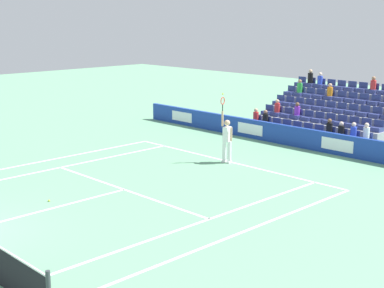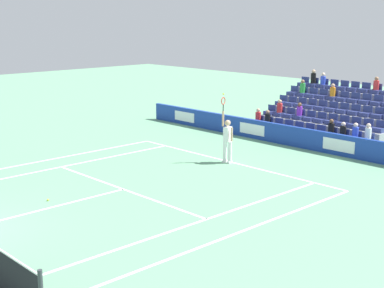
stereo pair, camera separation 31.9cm
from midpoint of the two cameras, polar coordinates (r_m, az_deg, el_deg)
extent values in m
cube|color=white|center=(23.62, 3.43, -1.79)|extent=(10.97, 0.10, 0.01)
cube|color=white|center=(20.05, -7.24, -4.52)|extent=(8.23, 0.10, 0.01)
cube|color=white|center=(18.41, -15.25, -6.46)|extent=(0.10, 6.40, 0.01)
cube|color=white|center=(23.14, -14.32, -2.48)|extent=(0.10, 11.89, 0.01)
cube|color=white|center=(16.80, 0.08, -7.87)|extent=(0.10, 11.89, 0.01)
cube|color=white|center=(24.30, -15.94, -1.85)|extent=(0.10, 11.89, 0.01)
cube|color=white|center=(15.92, 3.58, -9.10)|extent=(0.10, 11.89, 0.01)
cube|color=white|center=(23.55, 3.27, -1.83)|extent=(0.10, 0.20, 0.01)
cube|color=#193899|center=(26.74, 9.61, 0.78)|extent=(19.52, 0.20, 0.92)
cube|color=white|center=(25.32, 13.91, -0.08)|extent=(1.56, 0.01, 0.52)
cube|color=white|center=(28.13, 5.47, 1.50)|extent=(1.56, 0.01, 0.52)
cube|color=white|center=(31.44, -1.32, 2.74)|extent=(1.56, 0.01, 0.52)
cylinder|color=white|center=(23.34, 3.35, -0.83)|extent=(0.16, 0.16, 0.90)
cylinder|color=white|center=(23.46, 2.84, -0.76)|extent=(0.16, 0.16, 0.90)
cube|color=white|center=(23.44, 3.34, -1.81)|extent=(0.18, 0.28, 0.08)
cube|color=white|center=(23.55, 2.83, -1.73)|extent=(0.18, 0.28, 0.08)
cube|color=white|center=(23.23, 3.12, 1.00)|extent=(0.30, 0.40, 0.60)
sphere|color=#D3A884|center=(23.15, 3.13, 2.12)|extent=(0.24, 0.24, 0.24)
cylinder|color=#D3A884|center=(23.22, 2.66, 2.54)|extent=(0.09, 0.09, 0.62)
cylinder|color=#D3A884|center=(23.08, 3.53, 0.97)|extent=(0.09, 0.09, 0.56)
cylinder|color=black|center=(23.15, 2.68, 3.63)|extent=(0.04, 0.04, 0.28)
torus|color=red|center=(23.11, 2.68, 4.32)|extent=(0.10, 0.31, 0.31)
sphere|color=#D1E533|center=(23.07, 2.69, 5.01)|extent=(0.07, 0.07, 0.07)
cube|color=gray|center=(27.65, 10.91, 0.59)|extent=(6.82, 0.95, 0.42)
cube|color=navy|center=(25.99, 16.54, 0.22)|extent=(0.48, 0.44, 0.20)
cube|color=navy|center=(26.11, 16.79, 0.82)|extent=(0.48, 0.04, 0.30)
cube|color=navy|center=(26.28, 15.36, 0.43)|extent=(0.48, 0.44, 0.20)
cube|color=navy|center=(26.40, 15.62, 1.02)|extent=(0.48, 0.04, 0.30)
cube|color=navy|center=(26.59, 14.22, 0.63)|extent=(0.48, 0.44, 0.20)
cube|color=navy|center=(26.71, 14.47, 1.22)|extent=(0.48, 0.04, 0.30)
cube|color=navy|center=(26.91, 13.10, 0.83)|extent=(0.48, 0.44, 0.20)
cube|color=navy|center=(27.03, 13.35, 1.41)|extent=(0.48, 0.04, 0.30)
cube|color=navy|center=(27.24, 12.00, 1.03)|extent=(0.48, 0.44, 0.20)
cube|color=navy|center=(27.36, 12.26, 1.60)|extent=(0.48, 0.04, 0.30)
cube|color=navy|center=(27.58, 10.94, 1.22)|extent=(0.48, 0.44, 0.20)
cube|color=navy|center=(27.70, 11.20, 1.78)|extent=(0.48, 0.04, 0.30)
cube|color=navy|center=(27.93, 9.90, 1.41)|extent=(0.48, 0.44, 0.20)
cube|color=navy|center=(28.05, 10.16, 1.96)|extent=(0.48, 0.04, 0.30)
cube|color=navy|center=(28.29, 8.88, 1.59)|extent=(0.48, 0.44, 0.20)
cube|color=navy|center=(28.41, 9.15, 2.13)|extent=(0.48, 0.04, 0.30)
cube|color=navy|center=(28.66, 7.90, 1.76)|extent=(0.48, 0.44, 0.20)
cube|color=navy|center=(28.77, 8.16, 2.30)|extent=(0.48, 0.04, 0.30)
cube|color=navy|center=(29.04, 6.93, 1.93)|extent=(0.48, 0.44, 0.20)
cube|color=navy|center=(29.15, 7.19, 2.47)|extent=(0.48, 0.04, 0.30)
cube|color=navy|center=(29.42, 5.99, 2.10)|extent=(0.48, 0.44, 0.20)
cube|color=navy|center=(29.53, 6.25, 2.62)|extent=(0.48, 0.04, 0.30)
cube|color=gray|center=(28.38, 12.03, 1.28)|extent=(6.82, 0.95, 0.84)
cube|color=navy|center=(26.72, 17.60, 1.40)|extent=(0.48, 0.44, 0.20)
cube|color=navy|center=(26.85, 17.84, 1.98)|extent=(0.48, 0.04, 0.30)
cube|color=navy|center=(27.01, 16.44, 1.59)|extent=(0.48, 0.44, 0.20)
cube|color=navy|center=(27.14, 16.69, 2.17)|extent=(0.48, 0.04, 0.30)
cube|color=navy|center=(27.31, 15.32, 1.78)|extent=(0.48, 0.44, 0.20)
cube|color=navy|center=(27.44, 15.56, 2.35)|extent=(0.48, 0.04, 0.30)
cube|color=navy|center=(27.63, 14.21, 1.97)|extent=(0.48, 0.44, 0.20)
cube|color=navy|center=(27.75, 14.46, 2.52)|extent=(0.48, 0.04, 0.30)
cube|color=navy|center=(27.95, 13.13, 2.14)|extent=(0.48, 0.44, 0.20)
cube|color=navy|center=(28.07, 13.38, 2.69)|extent=(0.48, 0.04, 0.30)
cube|color=navy|center=(28.28, 12.08, 2.32)|extent=(0.48, 0.44, 0.20)
cube|color=navy|center=(28.40, 12.33, 2.86)|extent=(0.48, 0.04, 0.30)
cube|color=navy|center=(28.62, 11.05, 2.49)|extent=(0.48, 0.44, 0.20)
cube|color=navy|center=(28.74, 11.30, 3.02)|extent=(0.48, 0.04, 0.30)
cube|color=navy|center=(28.97, 10.05, 2.65)|extent=(0.48, 0.44, 0.20)
cube|color=navy|center=(29.09, 10.30, 3.18)|extent=(0.48, 0.04, 0.30)
cube|color=navy|center=(29.33, 9.07, 2.81)|extent=(0.48, 0.44, 0.20)
cube|color=navy|center=(29.45, 9.32, 3.33)|extent=(0.48, 0.04, 0.30)
cube|color=navy|center=(29.70, 8.11, 2.96)|extent=(0.48, 0.44, 0.20)
cube|color=navy|center=(29.82, 8.36, 3.48)|extent=(0.48, 0.04, 0.30)
cube|color=navy|center=(30.08, 7.18, 3.11)|extent=(0.48, 0.44, 0.20)
cube|color=navy|center=(30.19, 7.43, 3.62)|extent=(0.48, 0.04, 0.30)
cube|color=gray|center=(29.12, 13.10, 1.94)|extent=(6.82, 0.95, 1.26)
cube|color=navy|center=(27.76, 17.47, 2.70)|extent=(0.48, 0.44, 0.20)
cube|color=navy|center=(27.90, 17.70, 3.25)|extent=(0.48, 0.04, 0.30)
cube|color=navy|center=(28.05, 16.36, 2.87)|extent=(0.48, 0.44, 0.20)
cube|color=navy|center=(28.19, 16.59, 3.42)|extent=(0.48, 0.04, 0.30)
cube|color=navy|center=(28.36, 15.27, 3.04)|extent=(0.48, 0.44, 0.20)
cube|color=navy|center=(28.49, 15.51, 3.58)|extent=(0.48, 0.04, 0.30)
cube|color=navy|center=(28.67, 14.21, 3.20)|extent=(0.48, 0.44, 0.20)
cube|color=navy|center=(28.80, 14.45, 3.73)|extent=(0.48, 0.04, 0.30)
cube|color=navy|center=(29.00, 13.17, 3.36)|extent=(0.48, 0.44, 0.20)
cube|color=navy|center=(29.12, 13.41, 3.89)|extent=(0.48, 0.04, 0.30)
cube|color=navy|center=(29.33, 12.15, 3.51)|extent=(0.48, 0.44, 0.20)
cube|color=navy|center=(29.46, 12.39, 4.03)|extent=(0.48, 0.04, 0.30)
cube|color=navy|center=(29.67, 11.16, 3.66)|extent=(0.48, 0.44, 0.20)
cube|color=navy|center=(29.80, 11.40, 4.18)|extent=(0.48, 0.04, 0.30)
cube|color=navy|center=(30.02, 10.19, 3.81)|extent=(0.48, 0.44, 0.20)
cube|color=navy|center=(30.15, 10.43, 4.31)|extent=(0.48, 0.04, 0.30)
cube|color=navy|center=(30.38, 9.24, 3.95)|extent=(0.48, 0.44, 0.20)
cube|color=navy|center=(30.51, 9.48, 4.45)|extent=(0.48, 0.04, 0.30)
cube|color=navy|center=(30.75, 8.31, 4.08)|extent=(0.48, 0.44, 0.20)
cube|color=navy|center=(30.87, 8.55, 4.58)|extent=(0.48, 0.04, 0.30)
cube|color=gray|center=(29.88, 14.11, 2.57)|extent=(6.82, 0.95, 1.68)
cube|color=navy|center=(28.81, 17.35, 3.90)|extent=(0.48, 0.44, 0.20)
cube|color=navy|center=(28.95, 17.57, 4.43)|extent=(0.48, 0.04, 0.30)
cube|color=navy|center=(29.11, 16.28, 4.06)|extent=(0.48, 0.44, 0.20)
cube|color=navy|center=(29.25, 16.51, 4.58)|extent=(0.48, 0.04, 0.30)
cube|color=navy|center=(29.41, 15.23, 4.21)|extent=(0.48, 0.44, 0.20)
cube|color=navy|center=(29.55, 15.46, 4.72)|extent=(0.48, 0.04, 0.30)
cube|color=navy|center=(29.73, 14.21, 4.35)|extent=(0.48, 0.44, 0.20)
cube|color=navy|center=(29.87, 14.44, 4.86)|extent=(0.48, 0.04, 0.30)
cube|color=navy|center=(30.06, 13.20, 4.49)|extent=(0.48, 0.44, 0.20)
cube|color=navy|center=(30.19, 13.43, 4.99)|extent=(0.48, 0.04, 0.30)
cube|color=navy|center=(30.39, 12.22, 4.63)|extent=(0.48, 0.44, 0.20)
cube|color=navy|center=(30.52, 12.45, 5.12)|extent=(0.48, 0.04, 0.30)
cube|color=navy|center=(30.73, 11.26, 4.76)|extent=(0.48, 0.44, 0.20)
cube|color=navy|center=(30.86, 11.49, 5.25)|extent=(0.48, 0.04, 0.30)
cube|color=navy|center=(31.08, 10.31, 4.88)|extent=(0.48, 0.44, 0.20)
cube|color=navy|center=(31.21, 10.55, 5.37)|extent=(0.48, 0.04, 0.30)
cube|color=navy|center=(31.44, 9.39, 5.01)|extent=(0.48, 0.44, 0.20)
cube|color=navy|center=(31.57, 9.63, 5.49)|extent=(0.48, 0.04, 0.30)
cube|color=gray|center=(30.64, 15.07, 3.16)|extent=(6.82, 0.95, 2.10)
cube|color=navy|center=(29.59, 18.29, 4.88)|extent=(0.48, 0.44, 0.20)
cube|color=navy|center=(29.88, 17.24, 5.02)|extent=(0.48, 0.44, 0.20)
cube|color=navy|center=(30.02, 17.46, 5.52)|extent=(0.48, 0.04, 0.30)
cube|color=navy|center=(30.18, 16.21, 5.16)|extent=(0.48, 0.44, 0.20)
cube|color=navy|center=(30.32, 16.43, 5.65)|extent=(0.48, 0.04, 0.30)
cube|color=navy|center=(30.48, 15.20, 5.29)|extent=(0.48, 0.44, 0.20)
cube|color=navy|center=(30.62, 15.42, 5.78)|extent=(0.48, 0.04, 0.30)
cube|color=navy|center=(30.80, 14.20, 5.42)|extent=(0.48, 0.44, 0.20)
cube|color=navy|center=(30.94, 14.43, 5.91)|extent=(0.48, 0.04, 0.30)
cube|color=navy|center=(31.13, 13.23, 5.54)|extent=(0.48, 0.44, 0.20)
cube|color=navy|center=(31.27, 13.45, 6.02)|extent=(0.48, 0.04, 0.30)
cube|color=navy|center=(31.46, 12.28, 5.66)|extent=(0.48, 0.44, 0.20)
cube|color=navy|center=(31.60, 12.50, 6.14)|extent=(0.48, 0.04, 0.30)
cube|color=navy|center=(31.81, 11.35, 5.78)|extent=(0.48, 0.44, 0.20)
cube|color=navy|center=(31.94, 11.57, 6.25)|extent=(0.48, 0.04, 0.30)
cube|color=navy|center=(32.16, 10.44, 5.89)|extent=(0.48, 0.44, 0.20)
cube|color=navy|center=(32.29, 10.66, 6.36)|extent=(0.48, 0.04, 0.30)
cylinder|color=green|center=(31.08, 10.39, 5.53)|extent=(0.28, 0.28, 0.50)
sphere|color=#9E7251|center=(31.04, 10.42, 6.16)|extent=(0.20, 0.20, 0.20)
cylinder|color=white|center=(25.95, 16.64, 1.02)|extent=(0.28, 0.28, 0.53)
sphere|color=beige|center=(25.89, 16.69, 1.82)|extent=(0.20, 0.20, 0.20)
cylinder|color=red|center=(29.40, 6.07, 2.74)|extent=(0.28, 0.28, 0.46)
sphere|color=#D3A884|center=(29.35, 6.09, 3.38)|extent=(0.20, 0.20, 0.20)
cylinder|color=black|center=(26.89, 13.19, 1.56)|extent=(0.28, 0.28, 0.48)
sphere|color=brown|center=(26.83, 13.23, 2.27)|extent=(0.20, 0.20, 0.20)
cylinder|color=black|center=(26.57, 14.31, 1.31)|extent=(0.28, 0.28, 0.42)
sphere|color=beige|center=(26.52, 14.35, 1.97)|extent=(0.20, 0.20, 0.20)
cylinder|color=red|center=(29.69, 8.19, 3.60)|extent=(0.28, 0.28, 0.46)
sphere|color=#D3A884|center=(29.64, 8.21, 4.23)|extent=(0.20, 0.20, 0.20)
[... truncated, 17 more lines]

